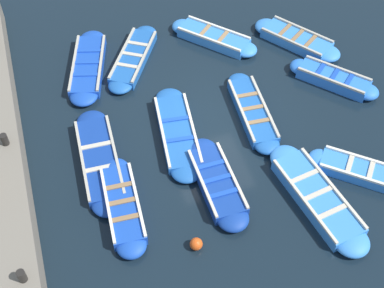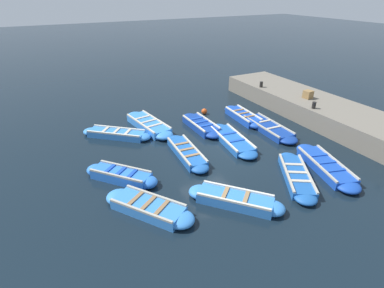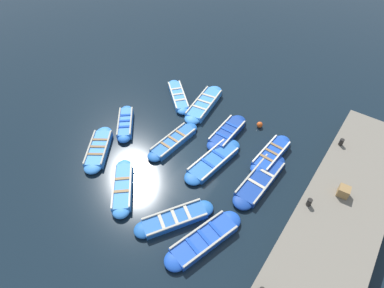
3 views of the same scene
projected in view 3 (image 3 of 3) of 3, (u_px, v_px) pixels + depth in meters
The scene contains 18 objects.
ground_plane at pixel (190, 156), 15.55m from camera, with size 120.00×120.00×0.00m, color black.
boat_tucked at pixel (99, 149), 15.67m from camera, with size 2.64×3.25×0.41m.
boat_centre at pixel (123, 187), 13.97m from camera, with size 2.82×3.01×0.42m.
boat_stern_in at pixel (175, 219), 12.85m from camera, with size 2.58×3.47×0.36m.
boat_inner_gap at pixel (213, 161), 15.13m from camera, with size 1.38×3.94×0.36m.
boat_bow_out at pixel (227, 133), 16.52m from camera, with size 0.98×3.35×0.42m.
boat_broadside at pixel (204, 239), 12.18m from camera, with size 1.94×3.87×0.39m.
boat_near_quay at pixel (260, 180), 14.30m from camera, with size 1.17×4.08×0.37m.
boat_drifting at pixel (204, 104), 18.26m from camera, with size 1.54×4.12×0.44m.
boat_end_of_row at pixel (271, 154), 15.39m from camera, with size 1.02×3.36×0.43m.
boat_far_corner at pixel (173, 141), 16.08m from camera, with size 1.05×3.60×0.37m.
boat_mid_row at pixel (125, 123), 17.03m from camera, with size 2.55×2.78×0.44m.
boat_alongside at pixel (178, 96), 18.85m from camera, with size 3.19×2.88×0.38m.
quay_wall at pixel (334, 227), 12.19m from camera, with size 3.19×14.64×1.02m.
bollard_mid_north at pixel (309, 202), 12.21m from camera, with size 0.20×0.20×0.35m, color black.
bollard_mid_south at pixel (341, 142), 14.60m from camera, with size 0.20×0.20×0.35m, color black.
wooden_crate at pixel (344, 191), 12.52m from camera, with size 0.44×0.44×0.44m, color olive.
buoy_orange_near at pixel (260, 125), 16.99m from camera, with size 0.34×0.34×0.34m, color #E05119.
Camera 3 is at (6.19, -8.30, 11.62)m, focal length 28.00 mm.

